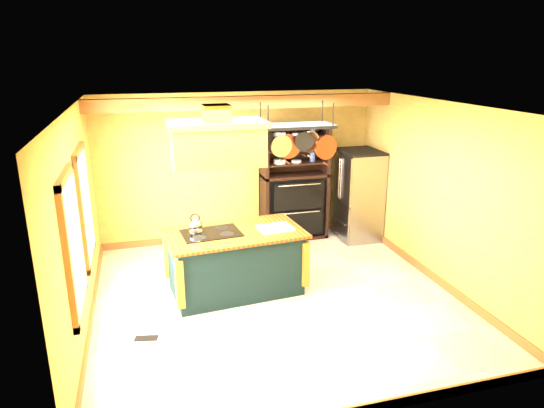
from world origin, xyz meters
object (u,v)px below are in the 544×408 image
range_hood (217,141)px  hutch (293,194)px  kitchen_island (235,261)px  refrigerator (358,197)px  pot_rack (297,135)px

range_hood → hutch: bearing=48.3°
kitchen_island → refrigerator: bearing=24.9°
range_hood → hutch: 2.90m
pot_rack → hutch: bearing=73.0°
refrigerator → hutch: hutch is taller
kitchen_island → pot_rack: bearing=-5.3°
pot_rack → refrigerator: pot_rack is taller
pot_rack → refrigerator: bearing=41.7°
pot_rack → hutch: size_ratio=0.52×
hutch → pot_rack: bearing=-107.0°
refrigerator → pot_rack: bearing=-138.3°
kitchen_island → refrigerator: (2.63, 1.53, 0.32)m
kitchen_island → range_hood: (-0.20, -0.00, 1.76)m
range_hood → pot_rack: bearing=0.0°
range_hood → refrigerator: range_hood is taller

